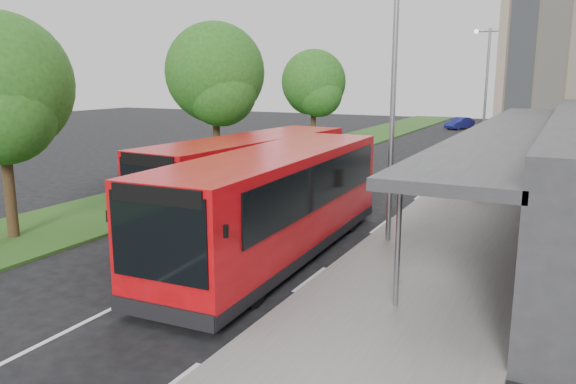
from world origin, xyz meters
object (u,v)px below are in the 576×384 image
object	(u,v)px
tree_mid	(215,79)
bus_second	(250,176)
lamp_post_near	(390,95)
car_near	(479,130)
tree_near	(1,95)
bollard	(485,161)
lamp_post_far	(485,86)
tree_far	(314,86)
car_far	(460,123)
bus_main	(276,204)
litter_bin	(475,188)

from	to	relation	value
tree_mid	bus_second	world-z (taller)	tree_mid
lamp_post_near	car_near	world-z (taller)	lamp_post_near
tree_mid	bus_second	distance (m)	8.67
tree_near	tree_mid	distance (m)	12.01
bollard	tree_near	bearing A→B (deg)	-119.50
lamp_post_near	tree_mid	bearing A→B (deg)	147.64
tree_mid	lamp_post_far	world-z (taller)	lamp_post_far
tree_far	car_far	bearing A→B (deg)	75.62
bus_second	car_near	distance (m)	34.01
bus_second	lamp_post_near	bearing A→B (deg)	-8.23
tree_near	tree_far	world-z (taller)	tree_near
bus_main	bollard	xyz separation A→B (m)	(3.35, 18.91, -1.03)
litter_bin	bus_main	bearing A→B (deg)	-110.93
lamp_post_far	bus_second	bearing A→B (deg)	-107.04
tree_near	bus_main	xyz separation A→B (m)	(8.61, 2.23, -3.10)
bus_second	car_near	bearing A→B (deg)	88.39
tree_near	car_far	bearing A→B (deg)	82.83
car_near	bus_second	bearing A→B (deg)	-108.24
car_near	bollard	bearing A→B (deg)	-93.09
tree_mid	lamp_post_near	xyz separation A→B (m)	(11.13, -7.05, -0.42)
bus_main	bus_second	world-z (taller)	bus_main
tree_mid	litter_bin	bearing A→B (deg)	3.77
tree_far	lamp_post_far	bearing A→B (deg)	4.87
lamp_post_near	bus_main	world-z (taller)	lamp_post_near
car_near	tree_far	bearing A→B (deg)	-131.32
tree_far	car_near	world-z (taller)	tree_far
tree_mid	lamp_post_far	xyz separation A→B (m)	(11.13, 12.95, -0.42)
tree_near	bollard	world-z (taller)	tree_near
lamp_post_near	litter_bin	xyz separation A→B (m)	(1.54, 7.89, -4.17)
bus_main	litter_bin	distance (m)	11.41
bollard	lamp_post_far	bearing A→B (deg)	102.33
bollard	car_near	xyz separation A→B (m)	(-3.08, 18.90, 0.01)
tree_mid	car_far	world-z (taller)	tree_mid
bus_main	car_near	distance (m)	37.82
lamp_post_near	bollard	world-z (taller)	lamp_post_near
lamp_post_near	tree_near	bearing A→B (deg)	-156.03
tree_far	litter_bin	size ratio (longest dim) A/B	8.91
lamp_post_near	lamp_post_far	world-z (taller)	same
tree_mid	lamp_post_far	bearing A→B (deg)	49.32
lamp_post_far	car_near	world-z (taller)	lamp_post_far
car_far	bus_main	bearing A→B (deg)	-62.74
lamp_post_near	bus_second	size ratio (longest dim) A/B	0.73
tree_far	car_far	xyz separation A→B (m)	(5.92, 23.10, -4.00)
bus_main	bollard	world-z (taller)	bus_main
lamp_post_near	bollard	bearing A→B (deg)	87.05
litter_bin	bollard	size ratio (longest dim) A/B	0.92
bus_second	car_far	bearing A→B (deg)	93.53
lamp_post_far	litter_bin	world-z (taller)	lamp_post_far
tree_near	car_far	world-z (taller)	tree_near
tree_near	bollard	distance (m)	24.64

